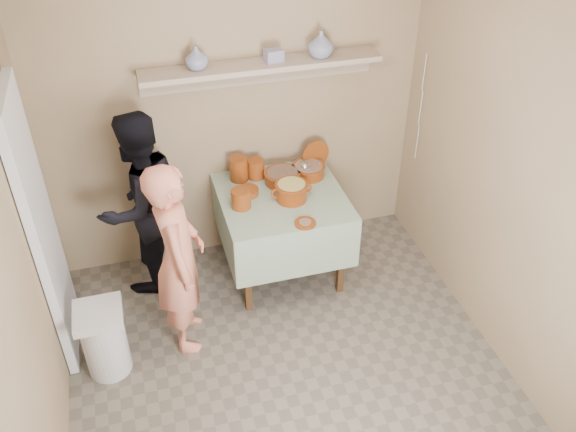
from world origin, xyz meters
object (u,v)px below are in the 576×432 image
object	(u,v)px
person_cook	(179,259)
cazuela_rice	(291,190)
person_helper	(141,205)
trash_bin	(104,340)
serving_table	(282,208)

from	to	relation	value
person_cook	cazuela_rice	distance (m)	1.05
person_cook	person_helper	size ratio (longest dim) A/B	0.98
person_helper	trash_bin	distance (m)	1.06
serving_table	trash_bin	distance (m)	1.66
person_helper	serving_table	world-z (taller)	person_helper
person_helper	cazuela_rice	distance (m)	1.16
person_helper	serving_table	distance (m)	1.09
person_helper	cazuela_rice	world-z (taller)	person_helper
person_cook	serving_table	xyz separation A→B (m)	(0.88, 0.54, -0.10)
person_helper	trash_bin	bearing A→B (deg)	29.84
person_helper	serving_table	bearing A→B (deg)	135.22
person_cook	person_helper	world-z (taller)	person_helper
trash_bin	person_cook	bearing A→B (deg)	15.38
person_cook	cazuela_rice	bearing A→B (deg)	-58.54
serving_table	cazuela_rice	world-z (taller)	cazuela_rice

